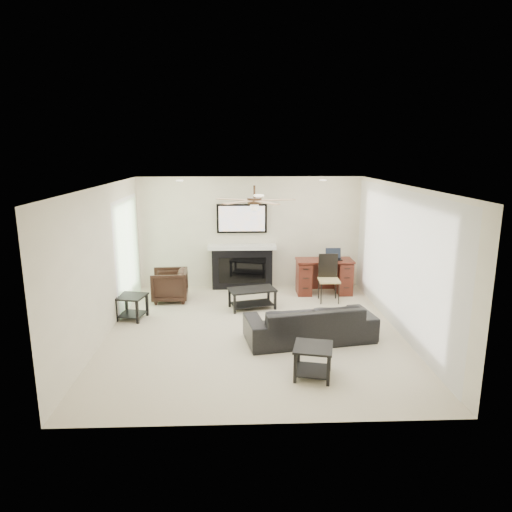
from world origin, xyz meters
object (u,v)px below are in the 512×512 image
(sofa, at_px, (310,322))
(fireplace_unit, at_px, (242,247))
(desk, at_px, (324,277))
(armchair, at_px, (170,285))
(coffee_table, at_px, (252,298))

(sofa, xyz_separation_m, fireplace_unit, (-1.08, 2.98, 0.65))
(sofa, height_order, desk, desk)
(armchair, relative_size, desk, 0.59)
(fireplace_unit, xyz_separation_m, desk, (1.78, -0.46, -0.57))
(coffee_table, height_order, fireplace_unit, fireplace_unit)
(armchair, distance_m, fireplace_unit, 1.84)
(fireplace_unit, distance_m, desk, 1.92)
(armchair, height_order, desk, desk)
(coffee_table, relative_size, fireplace_unit, 0.47)
(coffee_table, distance_m, desk, 1.85)
(armchair, height_order, fireplace_unit, fireplace_unit)
(coffee_table, xyz_separation_m, fireplace_unit, (-0.18, 1.38, 0.75))
(desk, bearing_deg, sofa, -105.47)
(coffee_table, bearing_deg, sofa, -75.47)
(sofa, bearing_deg, armchair, -49.43)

